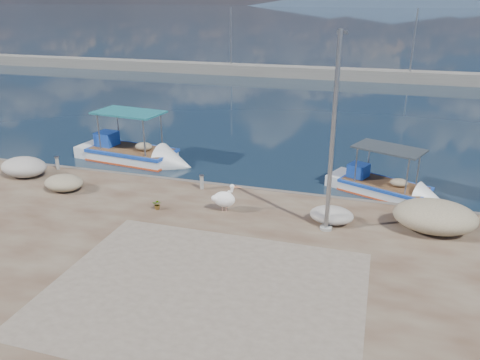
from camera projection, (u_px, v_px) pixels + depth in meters
name	position (u px, v px, depth m)	size (l,w,h in m)	color
ground	(209.00, 251.00, 16.60)	(1400.00, 1400.00, 0.00)	#162635
quay_patch	(205.00, 291.00, 13.48)	(9.00, 7.00, 0.01)	gray
breakwater	(334.00, 73.00, 52.09)	(120.00, 2.20, 7.50)	gray
boat_left	(131.00, 156.00, 25.94)	(6.84, 2.95, 3.19)	white
boat_right	(383.00, 189.00, 21.44)	(5.63, 3.68, 2.58)	white
pelican	(225.00, 199.00, 18.35)	(1.21, 0.81, 1.15)	tan
lamp_post	(332.00, 142.00, 15.92)	(0.44, 0.96, 7.00)	gray
bollard_near	(202.00, 181.00, 20.60)	(0.22, 0.22, 0.66)	gray
bollard_far	(57.00, 162.00, 23.00)	(0.22, 0.22, 0.66)	gray
potted_plant	(158.00, 204.00, 18.65)	(0.38, 0.33, 0.42)	#33722D
net_pile_a	(24.00, 167.00, 22.07)	(2.23, 1.62, 0.91)	#B4AEA6
net_pile_b	(64.00, 183.00, 20.49)	(1.74, 1.36, 0.68)	#C5B592
net_pile_c	(435.00, 216.00, 16.78)	(2.91, 2.08, 1.14)	#C5B592
net_pile_d	(332.00, 215.00, 17.50)	(1.63, 1.22, 0.61)	#B4AEA6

